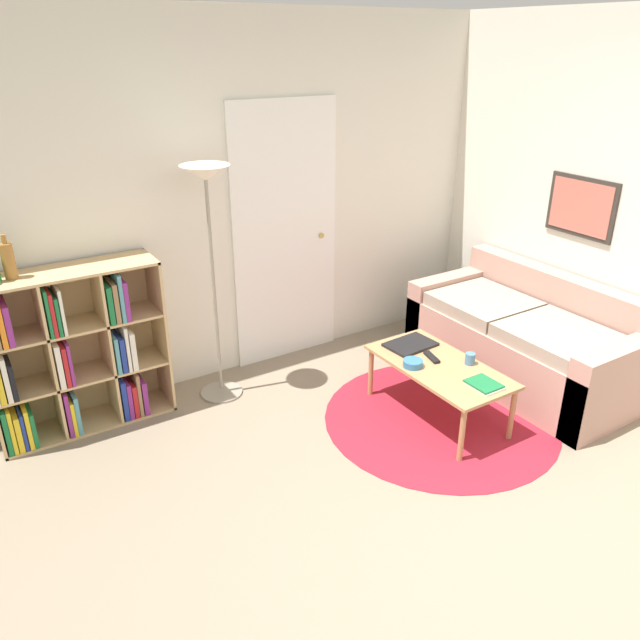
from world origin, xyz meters
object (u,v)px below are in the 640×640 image
object	(u,v)px
bookshelf	(69,354)
laptop	(410,345)
bowl	(413,363)
coffee_table	(439,370)
cup	(470,359)
bottle_right	(8,260)
floor_lamp	(208,209)
couch	(527,341)

from	to	relation	value
bookshelf	laptop	distance (m)	2.30
bookshelf	bowl	xyz separation A→B (m)	(1.94, -1.12, -0.11)
coffee_table	cup	distance (m)	0.22
laptop	bookshelf	bearing A→B (deg)	157.67
bookshelf	bowl	bearing A→B (deg)	-29.93
bowl	bottle_right	size ratio (longest dim) A/B	0.50
bottle_right	cup	bearing A→B (deg)	-27.42
floor_lamp	bottle_right	size ratio (longest dim) A/B	6.21
floor_lamp	laptop	size ratio (longest dim) A/B	4.68
coffee_table	laptop	distance (m)	0.33
couch	coffee_table	bearing A→B (deg)	-175.95
floor_lamp	bottle_right	world-z (taller)	floor_lamp
floor_lamp	laptop	distance (m)	1.68
bookshelf	couch	bearing A→B (deg)	-20.16
cup	bottle_right	size ratio (longest dim) A/B	0.30
couch	laptop	distance (m)	0.98
laptop	cup	world-z (taller)	cup
coffee_table	bowl	distance (m)	0.20
couch	bottle_right	bearing A→B (deg)	160.99
coffee_table	cup	bearing A→B (deg)	-29.84
couch	coffee_table	world-z (taller)	couch
coffee_table	laptop	world-z (taller)	laptop
bookshelf	floor_lamp	bearing A→B (deg)	-7.67
cup	bottle_right	distance (m)	2.93
bookshelf	bottle_right	distance (m)	0.71
floor_lamp	bowl	world-z (taller)	floor_lamp
bookshelf	couch	world-z (taller)	bookshelf
laptop	bowl	world-z (taller)	bowl
couch	bottle_right	xyz separation A→B (m)	(-3.29, 1.13, 0.92)
floor_lamp	cup	bearing A→B (deg)	-41.57
floor_lamp	bottle_right	distance (m)	1.22
bookshelf	floor_lamp	world-z (taller)	floor_lamp
bowl	bottle_right	xyz separation A→B (m)	(-2.17, 1.13, 0.79)
coffee_table	cup	xyz separation A→B (m)	(0.17, -0.10, 0.08)
floor_lamp	cup	distance (m)	1.99
bowl	cup	world-z (taller)	cup
couch	cup	xyz separation A→B (m)	(-0.78, -0.17, 0.15)
floor_lamp	bottle_right	bearing A→B (deg)	173.36
couch	bowl	world-z (taller)	couch
laptop	bottle_right	xyz separation A→B (m)	(-2.35, 0.88, 0.80)
laptop	cup	xyz separation A→B (m)	(0.16, -0.42, 0.03)
bookshelf	bowl	world-z (taller)	bookshelf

